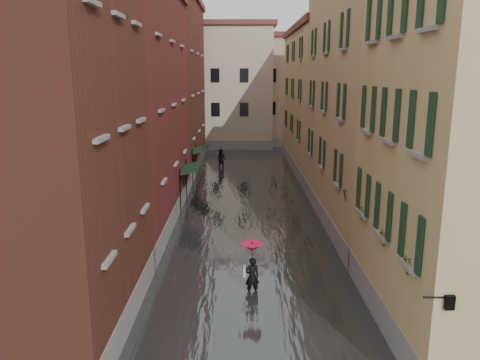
{
  "coord_description": "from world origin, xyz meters",
  "views": [
    {
      "loc": [
        -0.51,
        -15.94,
        8.16
      ],
      "look_at": [
        -0.48,
        6.71,
        3.0
      ],
      "focal_mm": 35.0,
      "sensor_mm": 36.0,
      "label": 1
    }
  ],
  "objects": [
    {
      "name": "ground",
      "position": [
        0.0,
        0.0,
        0.0
      ],
      "size": [
        120.0,
        120.0,
        0.0
      ],
      "primitive_type": "plane",
      "color": "#525255",
      "rests_on": "ground"
    },
    {
      "name": "floodwater",
      "position": [
        0.0,
        13.0,
        0.1
      ],
      "size": [
        10.0,
        60.0,
        0.2
      ],
      "primitive_type": "cube",
      "color": "#414548",
      "rests_on": "ground"
    },
    {
      "name": "building_left_near",
      "position": [
        -7.0,
        -2.0,
        6.5
      ],
      "size": [
        6.0,
        8.0,
        13.0
      ],
      "primitive_type": "cube",
      "color": "brown",
      "rests_on": "ground"
    },
    {
      "name": "building_left_mid",
      "position": [
        -7.0,
        9.0,
        6.25
      ],
      "size": [
        6.0,
        14.0,
        12.5
      ],
      "primitive_type": "cube",
      "color": "maroon",
      "rests_on": "ground"
    },
    {
      "name": "building_left_far",
      "position": [
        -7.0,
        24.0,
        7.0
      ],
      "size": [
        6.0,
        16.0,
        14.0
      ],
      "primitive_type": "cube",
      "color": "brown",
      "rests_on": "ground"
    },
    {
      "name": "building_right_mid",
      "position": [
        7.0,
        9.0,
        6.5
      ],
      "size": [
        6.0,
        14.0,
        13.0
      ],
      "primitive_type": "cube",
      "color": "tan",
      "rests_on": "ground"
    },
    {
      "name": "building_right_far",
      "position": [
        7.0,
        24.0,
        5.75
      ],
      "size": [
        6.0,
        16.0,
        11.5
      ],
      "primitive_type": "cube",
      "color": "#A29053",
      "rests_on": "ground"
    },
    {
      "name": "building_end_cream",
      "position": [
        -3.0,
        38.0,
        6.5
      ],
      "size": [
        12.0,
        9.0,
        13.0
      ],
      "primitive_type": "cube",
      "color": "#B0A48C",
      "rests_on": "ground"
    },
    {
      "name": "building_end_pink",
      "position": [
        6.0,
        40.0,
        6.0
      ],
      "size": [
        10.0,
        9.0,
        12.0
      ],
      "primitive_type": "cube",
      "color": "tan",
      "rests_on": "ground"
    },
    {
      "name": "awning_near",
      "position": [
        -3.48,
        12.06,
        2.47
      ],
      "size": [
        1.09,
        3.32,
        2.8
      ],
      "color": "black",
      "rests_on": "ground"
    },
    {
      "name": "awning_far",
      "position": [
        -3.49,
        19.15,
        2.47
      ],
      "size": [
        1.09,
        2.95,
        2.8
      ],
      "color": "black",
      "rests_on": "ground"
    },
    {
      "name": "wall_lantern",
      "position": [
        4.33,
        -6.0,
        3.01
      ],
      "size": [
        0.71,
        0.22,
        0.35
      ],
      "color": "black",
      "rests_on": "ground"
    },
    {
      "name": "window_planters",
      "position": [
        4.12,
        -0.7,
        3.51
      ],
      "size": [
        0.59,
        8.3,
        0.84
      ],
      "color": "#935B30",
      "rests_on": "ground"
    },
    {
      "name": "pedestrian_main",
      "position": [
        -0.04,
        0.29,
        1.23
      ],
      "size": [
        0.87,
        0.87,
        2.06
      ],
      "color": "black",
      "rests_on": "ground"
    },
    {
      "name": "pedestrian_far",
      "position": [
        -2.08,
        23.99,
        0.9
      ],
      "size": [
        1.07,
        0.97,
        1.8
      ],
      "primitive_type": "imported",
      "rotation": [
        0.0,
        0.0,
        -0.41
      ],
      "color": "black",
      "rests_on": "ground"
    }
  ]
}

